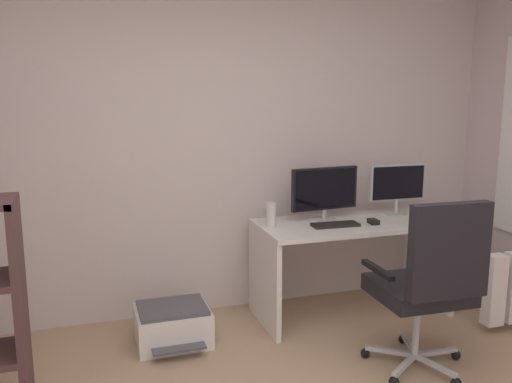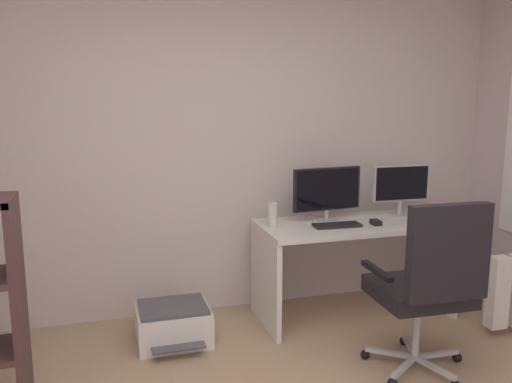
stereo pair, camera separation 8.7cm
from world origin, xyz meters
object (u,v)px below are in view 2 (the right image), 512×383
(monitor_secondary, at_px, (401,186))
(desktop_speaker, at_px, (272,215))
(desk, at_px, (354,247))
(keyboard, at_px, (337,225))
(printer, at_px, (173,324))
(monitor_main, at_px, (327,191))
(computer_mouse, at_px, (376,222))
(office_chair, at_px, (429,281))

(monitor_secondary, xyz_separation_m, desktop_speaker, (-1.06, -0.05, -0.15))
(desk, xyz_separation_m, keyboard, (-0.19, -0.09, 0.20))
(keyboard, relative_size, desktop_speaker, 2.00)
(desk, distance_m, printer, 1.43)
(desk, height_order, desktop_speaker, desktop_speaker)
(monitor_main, height_order, computer_mouse, monitor_main)
(keyboard, height_order, computer_mouse, computer_mouse)
(computer_mouse, relative_size, office_chair, 0.09)
(desk, xyz_separation_m, monitor_main, (-0.18, 0.10, 0.42))
(computer_mouse, bearing_deg, desktop_speaker, 173.07)
(monitor_main, bearing_deg, office_chair, -80.51)
(desk, relative_size, keyboard, 4.19)
(office_chair, height_order, printer, office_chair)
(desk, height_order, monitor_main, monitor_main)
(desk, distance_m, monitor_main, 0.47)
(keyboard, xyz_separation_m, office_chair, (0.18, -0.86, -0.14))
(monitor_main, height_order, printer, monitor_main)
(monitor_main, bearing_deg, desktop_speaker, -173.86)
(monitor_secondary, xyz_separation_m, computer_mouse, (-0.33, -0.22, -0.22))
(monitor_main, distance_m, office_chair, 1.13)
(office_chair, bearing_deg, printer, 147.34)
(monitor_main, height_order, desktop_speaker, monitor_main)
(printer, bearing_deg, keyboard, -0.55)
(monitor_secondary, relative_size, computer_mouse, 4.72)
(desktop_speaker, distance_m, office_chair, 1.20)
(keyboard, bearing_deg, desk, 28.18)
(desk, relative_size, monitor_secondary, 3.02)
(monitor_secondary, bearing_deg, desk, -166.57)
(monitor_secondary, relative_size, printer, 0.98)
(desktop_speaker, bearing_deg, printer, -169.77)
(desk, bearing_deg, desktop_speaker, 174.87)
(desk, relative_size, printer, 2.95)
(monitor_main, xyz_separation_m, office_chair, (0.18, -1.06, -0.35))
(computer_mouse, relative_size, desktop_speaker, 0.59)
(desk, distance_m, monitor_secondary, 0.62)
(keyboard, xyz_separation_m, computer_mouse, (0.29, -0.02, 0.01))
(computer_mouse, xyz_separation_m, printer, (-1.48, 0.04, -0.61))
(keyboard, distance_m, office_chair, 0.89)
(monitor_secondary, distance_m, keyboard, 0.69)
(monitor_main, distance_m, computer_mouse, 0.42)
(monitor_main, distance_m, printer, 1.45)
(monitor_secondary, distance_m, printer, 2.00)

